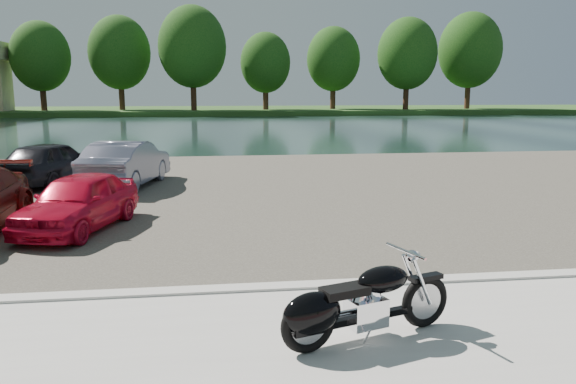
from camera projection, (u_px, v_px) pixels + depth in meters
The scene contains 10 objects.
ground at pixel (276, 356), 6.52m from camera, with size 200.00×200.00×0.00m, color #595447.
kerb at pixel (262, 290), 8.45m from camera, with size 60.00×0.30×0.14m, color #B9B5AE.
parking_lot at pixel (237, 190), 17.24m from camera, with size 60.00×18.00×0.04m, color #403D34.
river at pixel (222, 128), 45.53m from camera, with size 120.00×40.00×0.00m, color #192E2B.
far_bank at pixel (218, 110), 76.69m from camera, with size 120.00×24.00×0.60m, color #274B1A.
far_trees at pixel (252, 54), 69.91m from camera, with size 70.25×10.68×12.52m.
motorcycle at pixel (354, 305), 6.56m from camera, with size 2.26×1.03×1.05m.
car_4 at pixel (78, 202), 12.15m from camera, with size 1.47×3.66×1.25m, color red.
car_8 at pixel (51, 162), 18.15m from camera, with size 1.66×4.14×1.41m, color black.
car_9 at pixel (126, 163), 17.65m from camera, with size 1.54×4.41×1.45m, color slate.
Camera 1 is at (-0.66, -6.04, 3.04)m, focal length 35.00 mm.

